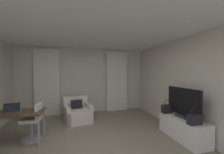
{
  "coord_description": "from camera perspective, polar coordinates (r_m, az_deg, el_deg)",
  "views": [
    {
      "loc": [
        -0.37,
        -2.72,
        1.65
      ],
      "look_at": [
        0.67,
        1.13,
        1.51
      ],
      "focal_mm": 22.17,
      "sensor_mm": 36.0,
      "label": 1
    }
  ],
  "objects": [
    {
      "name": "ground_plane",
      "position": [
        3.2,
        -7.26,
        -28.92
      ],
      "size": [
        12.0,
        12.0,
        0.0
      ],
      "primitive_type": "plane",
      "color": "gray"
    },
    {
      "name": "wall_window",
      "position": [
        5.78,
        -11.46,
        -1.46
      ],
      "size": [
        5.12,
        0.06,
        2.6
      ],
      "color": "beige",
      "rests_on": "ground"
    },
    {
      "name": "wall_right",
      "position": [
        3.99,
        31.56,
        -3.26
      ],
      "size": [
        0.06,
        6.12,
        2.6
      ],
      "color": "beige",
      "rests_on": "ground"
    },
    {
      "name": "ceiling",
      "position": [
        2.92,
        -7.51,
        21.68
      ],
      "size": [
        5.12,
        6.12,
        0.06
      ],
      "primitive_type": "cube",
      "color": "white",
      "rests_on": "wall_left"
    },
    {
      "name": "curtain_left_panel",
      "position": [
        5.73,
        -25.24,
        -2.14
      ],
      "size": [
        0.9,
        0.06,
        2.5
      ],
      "color": "silver",
      "rests_on": "ground"
    },
    {
      "name": "curtain_right_panel",
      "position": [
        5.9,
        2.08,
        -1.83
      ],
      "size": [
        0.9,
        0.06,
        2.5
      ],
      "color": "silver",
      "rests_on": "ground"
    },
    {
      "name": "armchair",
      "position": [
        4.91,
        -14.04,
        -14.26
      ],
      "size": [
        0.98,
        0.98,
        0.8
      ],
      "color": "silver",
      "rests_on": "ground"
    },
    {
      "name": "desk",
      "position": [
        4.02,
        -35.93,
        -12.53
      ],
      "size": [
        1.32,
        0.65,
        0.72
      ],
      "color": "#4C3828",
      "rests_on": "ground"
    },
    {
      "name": "desk_chair",
      "position": [
        4.02,
        -29.74,
        -16.42
      ],
      "size": [
        0.48,
        0.48,
        0.88
      ],
      "color": "gray",
      "rests_on": "ground"
    },
    {
      "name": "laptop",
      "position": [
        4.03,
        -35.79,
        -10.94
      ],
      "size": [
        0.36,
        0.3,
        0.22
      ],
      "color": "#ADADB2",
      "rests_on": "desk"
    },
    {
      "name": "tv_console",
      "position": [
        4.04,
        27.24,
        -18.22
      ],
      "size": [
        0.5,
        1.23,
        0.53
      ],
      "color": "white",
      "rests_on": "ground"
    },
    {
      "name": "tv_flatscreen",
      "position": [
        3.88,
        27.27,
        -9.68
      ],
      "size": [
        0.2,
        1.04,
        0.73
      ],
      "color": "#333338",
      "rests_on": "tv_console"
    },
    {
      "name": "handbag_primary",
      "position": [
        4.17,
        21.78,
        -11.98
      ],
      "size": [
        0.3,
        0.14,
        0.37
      ],
      "color": "black",
      "rests_on": "tv_console"
    },
    {
      "name": "handbag_secondary",
      "position": [
        3.55,
        30.91,
        -14.62
      ],
      "size": [
        0.3,
        0.14,
        0.37
      ],
      "color": "black",
      "rests_on": "tv_console"
    }
  ]
}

